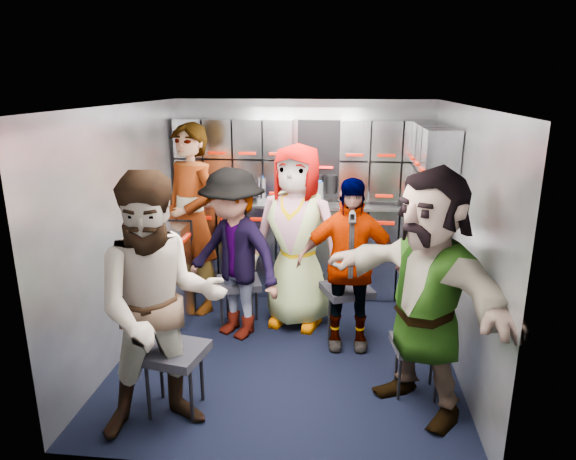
# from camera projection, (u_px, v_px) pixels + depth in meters

# --- Properties ---
(floor) EXTENTS (3.00, 3.00, 0.00)m
(floor) POSITION_uv_depth(u_px,v_px,m) (288.00, 348.00, 4.56)
(floor) COLOR black
(floor) RESTS_ON ground
(wall_back) EXTENTS (2.80, 0.04, 2.10)m
(wall_back) POSITION_uv_depth(u_px,v_px,m) (303.00, 196.00, 5.70)
(wall_back) COLOR gray
(wall_back) RESTS_ON ground
(wall_left) EXTENTS (0.04, 3.00, 2.10)m
(wall_left) POSITION_uv_depth(u_px,v_px,m) (126.00, 230.00, 4.41)
(wall_left) COLOR gray
(wall_left) RESTS_ON ground
(wall_right) EXTENTS (0.04, 3.00, 2.10)m
(wall_right) POSITION_uv_depth(u_px,v_px,m) (461.00, 241.00, 4.12)
(wall_right) COLOR gray
(wall_right) RESTS_ON ground
(ceiling) EXTENTS (2.80, 3.00, 0.02)m
(ceiling) POSITION_uv_depth(u_px,v_px,m) (288.00, 106.00, 3.97)
(ceiling) COLOR silver
(ceiling) RESTS_ON wall_back
(cart_bank_back) EXTENTS (2.68, 0.38, 0.99)m
(cart_bank_back) POSITION_uv_depth(u_px,v_px,m) (301.00, 250.00, 5.65)
(cart_bank_back) COLOR #9CA0AB
(cart_bank_back) RESTS_ON ground
(cart_bank_left) EXTENTS (0.38, 0.76, 0.99)m
(cart_bank_left) POSITION_uv_depth(u_px,v_px,m) (175.00, 269.00, 5.08)
(cart_bank_left) COLOR #9CA0AB
(cart_bank_left) RESTS_ON ground
(counter) EXTENTS (2.68, 0.42, 0.03)m
(counter) POSITION_uv_depth(u_px,v_px,m) (301.00, 204.00, 5.51)
(counter) COLOR #BABDC2
(counter) RESTS_ON cart_bank_back
(locker_bank_back) EXTENTS (2.68, 0.28, 0.82)m
(locker_bank_back) POSITION_uv_depth(u_px,v_px,m) (302.00, 159.00, 5.43)
(locker_bank_back) COLOR #9CA0AB
(locker_bank_back) RESTS_ON wall_back
(locker_bank_right) EXTENTS (0.28, 1.00, 0.82)m
(locker_bank_right) POSITION_uv_depth(u_px,v_px,m) (432.00, 171.00, 4.68)
(locker_bank_right) COLOR #9CA0AB
(locker_bank_right) RESTS_ON wall_right
(right_cabinet) EXTENTS (0.28, 1.20, 1.00)m
(right_cabinet) POSITION_uv_depth(u_px,v_px,m) (426.00, 277.00, 4.86)
(right_cabinet) COLOR #9CA0AB
(right_cabinet) RESTS_ON ground
(coffee_niche) EXTENTS (0.46, 0.16, 0.84)m
(coffee_niche) POSITION_uv_depth(u_px,v_px,m) (319.00, 160.00, 5.48)
(coffee_niche) COLOR black
(coffee_niche) RESTS_ON wall_back
(red_latch_strip) EXTENTS (2.60, 0.02, 0.03)m
(red_latch_strip) POSITION_uv_depth(u_px,v_px,m) (299.00, 221.00, 5.35)
(red_latch_strip) COLOR #B91202
(red_latch_strip) RESTS_ON cart_bank_back
(jump_seat_near_left) EXTENTS (0.48, 0.47, 0.49)m
(jump_seat_near_left) POSITION_uv_depth(u_px,v_px,m) (174.00, 356.00, 3.59)
(jump_seat_near_left) COLOR black
(jump_seat_near_left) RESTS_ON ground
(jump_seat_mid_left) EXTENTS (0.49, 0.47, 0.47)m
(jump_seat_mid_left) POSITION_uv_depth(u_px,v_px,m) (239.00, 285.00, 4.88)
(jump_seat_mid_left) COLOR black
(jump_seat_mid_left) RESTS_ON ground
(jump_seat_center) EXTENTS (0.52, 0.51, 0.49)m
(jump_seat_center) POSITION_uv_depth(u_px,v_px,m) (298.00, 274.00, 5.10)
(jump_seat_center) COLOR black
(jump_seat_center) RESTS_ON ground
(jump_seat_mid_right) EXTENTS (0.53, 0.51, 0.48)m
(jump_seat_mid_right) POSITION_uv_depth(u_px,v_px,m) (347.00, 292.00, 4.68)
(jump_seat_mid_right) COLOR black
(jump_seat_mid_right) RESTS_ON ground
(jump_seat_near_right) EXTENTS (0.40, 0.39, 0.43)m
(jump_seat_near_right) POSITION_uv_depth(u_px,v_px,m) (418.00, 347.00, 3.81)
(jump_seat_near_right) COLOR black
(jump_seat_near_right) RESTS_ON ground
(attendant_standing) EXTENTS (0.83, 0.76, 1.91)m
(attendant_standing) POSITION_uv_depth(u_px,v_px,m) (192.00, 220.00, 5.12)
(attendant_standing) COLOR black
(attendant_standing) RESTS_ON ground
(attendant_arc_a) EXTENTS (1.06, 0.97, 1.77)m
(attendant_arc_a) POSITION_uv_depth(u_px,v_px,m) (160.00, 307.00, 3.29)
(attendant_arc_a) COLOR black
(attendant_arc_a) RESTS_ON ground
(attendant_arc_b) EXTENTS (1.17, 1.01, 1.57)m
(attendant_arc_b) POSITION_uv_depth(u_px,v_px,m) (234.00, 255.00, 4.60)
(attendant_arc_b) COLOR black
(attendant_arc_b) RESTS_ON ground
(attendant_arc_c) EXTENTS (0.96, 0.74, 1.75)m
(attendant_arc_c) POSITION_uv_depth(u_px,v_px,m) (297.00, 237.00, 4.81)
(attendant_arc_c) COLOR black
(attendant_arc_c) RESTS_ON ground
(attendant_arc_d) EXTENTS (0.91, 0.40, 1.53)m
(attendant_arc_d) POSITION_uv_depth(u_px,v_px,m) (348.00, 265.00, 4.41)
(attendant_arc_d) COLOR black
(attendant_arc_d) RESTS_ON ground
(attendant_arc_e) EXTENTS (1.46, 1.59, 1.77)m
(attendant_arc_e) POSITION_uv_depth(u_px,v_px,m) (426.00, 294.00, 3.50)
(attendant_arc_e) COLOR black
(attendant_arc_e) RESTS_ON ground
(bottle_left) EXTENTS (0.07, 0.07, 0.27)m
(bottle_left) POSITION_uv_depth(u_px,v_px,m) (264.00, 190.00, 5.46)
(bottle_left) COLOR white
(bottle_left) RESTS_ON counter
(bottle_mid) EXTENTS (0.06, 0.06, 0.27)m
(bottle_mid) POSITION_uv_depth(u_px,v_px,m) (260.00, 190.00, 5.46)
(bottle_mid) COLOR white
(bottle_mid) RESTS_ON counter
(bottle_right) EXTENTS (0.07, 0.07, 0.23)m
(bottle_right) POSITION_uv_depth(u_px,v_px,m) (320.00, 193.00, 5.40)
(bottle_right) COLOR white
(bottle_right) RESTS_ON counter
(cup_left) EXTENTS (0.08, 0.08, 0.10)m
(cup_left) POSITION_uv_depth(u_px,v_px,m) (245.00, 198.00, 5.49)
(cup_left) COLOR beige
(cup_left) RESTS_ON counter
(cup_right) EXTENTS (0.08, 0.08, 0.11)m
(cup_right) POSITION_uv_depth(u_px,v_px,m) (421.00, 202.00, 5.30)
(cup_right) COLOR beige
(cup_right) RESTS_ON counter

